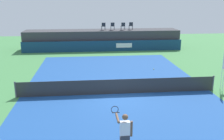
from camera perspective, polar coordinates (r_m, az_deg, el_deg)
name	(u,v)px	position (r m, az deg, el deg)	size (l,w,h in m)	color
ground_plane	(113,79)	(19.02, 0.21, -2.08)	(48.00, 48.00, 0.00)	#3D7A42
court_inner	(118,94)	(16.20, 1.31, -5.28)	(12.00, 22.00, 0.00)	#1C478C
sponsor_wall	(103,46)	(29.05, -1.93, 5.32)	(18.00, 0.22, 1.20)	navy
spectator_platform	(102,39)	(30.74, -2.18, 6.83)	(18.00, 2.80, 2.20)	#38383D
spectator_chair_far_left	(103,26)	(30.26, -1.92, 9.73)	(0.48, 0.48, 0.89)	#1E232D
spectator_chair_left	(113,26)	(30.42, 0.12, 9.77)	(0.46, 0.46, 0.89)	#1E232D
spectator_chair_center	(123,26)	(30.43, 2.45, 9.76)	(0.47, 0.47, 0.89)	#1E232D
spectator_chair_right	(131,26)	(30.89, 4.21, 9.82)	(0.45, 0.45, 0.89)	#1E232D
tennis_net	(118,87)	(16.04, 1.33, -3.70)	(12.40, 0.02, 0.95)	#2D2D2D
net_post_near	(15,90)	(16.50, -20.64, -4.10)	(0.10, 0.10, 1.00)	#4C4C51
net_post_far	(213,83)	(17.86, 21.51, -2.71)	(0.10, 0.10, 1.00)	#4C4C51
tennis_player	(125,134)	(9.75, 2.81, -14.02)	(0.71, 1.12, 1.77)	white
tennis_ball	(154,69)	(21.92, 9.26, 0.21)	(0.07, 0.07, 0.07)	#D8EA33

